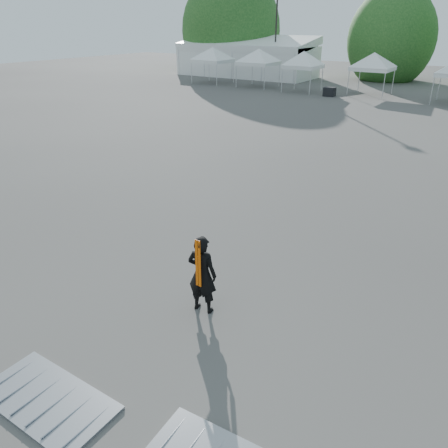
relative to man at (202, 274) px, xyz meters
The scene contains 12 objects.
ground 3.26m from the man, 83.72° to the left, with size 120.00×120.00×0.00m, color #474442.
marquee 43.86m from the man, 119.60° to the left, with size 15.00×6.25×4.23m.
light_pole_west 41.40m from the man, 115.44° to the left, with size 0.60×0.25×10.30m.
tree_far_w 48.61m from the man, 121.96° to the left, with size 4.80×4.80×7.30m.
tree_mid_w 43.90m from the man, 100.07° to the left, with size 4.16×4.16×6.33m.
tent_a 37.70m from the man, 124.46° to the left, with size 4.51×4.51×3.88m.
tent_b 35.19m from the man, 117.53° to the left, with size 4.45×4.45×3.88m.
tent_c 32.58m from the man, 110.65° to the left, with size 3.95×3.95×3.88m.
tent_d 32.60m from the man, 100.62° to the left, with size 4.35×4.35×3.88m.
man is the anchor object (origin of this frame).
barrier_left 3.58m from the man, 100.64° to the right, with size 2.33×1.17×0.07m.
crate_west 30.60m from the man, 106.17° to the left, with size 0.91×0.71×0.71m, color black.
Camera 1 is at (4.28, -9.30, 5.61)m, focal length 35.00 mm.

